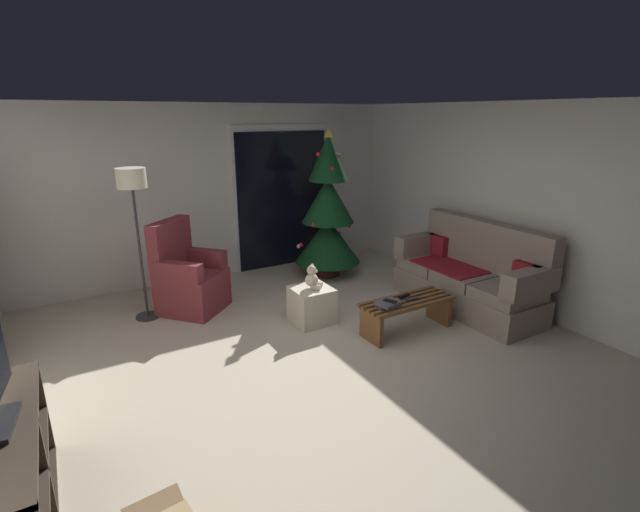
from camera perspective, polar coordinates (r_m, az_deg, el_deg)
ground_plane at (r=4.64m, az=0.12°, el=-13.09°), size 7.00×7.00×0.00m
wall_back at (r=6.91m, az=-13.00°, el=7.71°), size 5.72×0.12×2.50m
wall_right at (r=6.09m, az=24.10°, el=5.40°), size 0.12×6.00×2.50m
patio_door_frame at (r=7.25m, az=-4.73°, el=7.33°), size 1.60×0.02×2.20m
patio_door_glass at (r=7.24m, az=-4.66°, el=6.92°), size 1.50×0.02×2.10m
couch at (r=6.03m, az=18.23°, el=-2.46°), size 0.79×1.94×1.08m
coffee_table at (r=5.23m, az=10.79°, el=-6.65°), size 1.10×0.40×0.38m
remote_black at (r=5.25m, az=10.42°, el=-4.91°), size 0.16×0.06×0.02m
remote_graphite at (r=5.17m, az=11.43°, el=-5.30°), size 0.16×0.05×0.02m
book_stack at (r=4.95m, az=8.50°, el=-5.93°), size 0.27×0.25×0.07m
cell_phone at (r=4.93m, az=8.75°, el=-5.56°), size 0.12×0.16×0.01m
christmas_tree at (r=6.72m, az=0.99°, el=5.29°), size 0.97×0.97×2.16m
armchair at (r=5.87m, az=-16.08°, el=-2.78°), size 0.97×0.97×1.13m
floor_lamp at (r=5.53m, az=-22.27°, el=7.25°), size 0.32×0.32×1.78m
media_shelf at (r=3.35m, az=-34.87°, el=-23.11°), size 0.40×1.40×0.72m
ottoman at (r=5.37m, az=-1.04°, el=-6.13°), size 0.44×0.44×0.43m
teddy_bear_cream at (r=5.25m, az=-0.94°, el=-2.80°), size 0.22×0.21×0.29m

